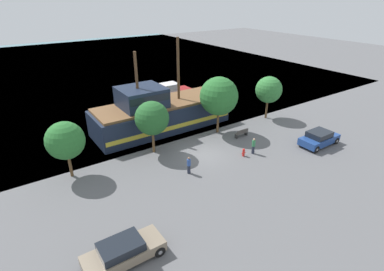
{
  "coord_description": "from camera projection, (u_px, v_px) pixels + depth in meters",
  "views": [
    {
      "loc": [
        -14.78,
        -19.52,
        13.66
      ],
      "look_at": [
        -0.16,
        2.0,
        1.2
      ],
      "focal_mm": 28.0,
      "sensor_mm": 36.0,
      "label": 1
    }
  ],
  "objects": [
    {
      "name": "ground_plane",
      "position": [
        205.0,
        154.0,
        27.96
      ],
      "size": [
        160.0,
        160.0,
        0.0
      ],
      "primitive_type": "plane",
      "color": "#5B5B5E"
    },
    {
      "name": "water_surface",
      "position": [
        77.0,
        67.0,
        60.78
      ],
      "size": [
        80.0,
        80.0,
        0.0
      ],
      "primitive_type": "plane",
      "color": "slate",
      "rests_on": "ground"
    },
    {
      "name": "pirate_ship",
      "position": [
        160.0,
        112.0,
        32.66
      ],
      "size": [
        16.25,
        5.19,
        9.57
      ],
      "color": "#192338",
      "rests_on": "water_surface"
    },
    {
      "name": "moored_boat_dockside",
      "position": [
        171.0,
        91.0,
        43.32
      ],
      "size": [
        5.82,
        2.54,
        1.96
      ],
      "color": "maroon",
      "rests_on": "water_surface"
    },
    {
      "name": "parked_car_curb_front",
      "position": [
        123.0,
        252.0,
        16.56
      ],
      "size": [
        4.51,
        1.84,
        1.39
      ],
      "color": "#7F705B",
      "rests_on": "ground_plane"
    },
    {
      "name": "parked_car_curb_mid",
      "position": [
        319.0,
        138.0,
        29.36
      ],
      "size": [
        4.19,
        1.97,
        1.48
      ],
      "color": "navy",
      "rests_on": "ground_plane"
    },
    {
      "name": "fire_hydrant",
      "position": [
        244.0,
        152.0,
        27.5
      ],
      "size": [
        0.42,
        0.25,
        0.76
      ],
      "color": "red",
      "rests_on": "ground_plane"
    },
    {
      "name": "bench_promenade_east",
      "position": [
        242.0,
        133.0,
        31.19
      ],
      "size": [
        1.5,
        0.45,
        0.85
      ],
      "color": "#4C4742",
      "rests_on": "ground_plane"
    },
    {
      "name": "pedestrian_walking_near",
      "position": [
        189.0,
        165.0,
        24.72
      ],
      "size": [
        0.32,
        0.32,
        1.54
      ],
      "color": "#232838",
      "rests_on": "ground_plane"
    },
    {
      "name": "pedestrian_walking_far",
      "position": [
        253.0,
        146.0,
        27.77
      ],
      "size": [
        0.32,
        0.32,
        1.57
      ],
      "color": "#232838",
      "rests_on": "ground_plane"
    },
    {
      "name": "tree_row_east",
      "position": [
        65.0,
        141.0,
        23.28
      ],
      "size": [
        3.02,
        3.02,
        4.77
      ],
      "color": "brown",
      "rests_on": "ground_plane"
    },
    {
      "name": "tree_row_mideast",
      "position": [
        152.0,
        118.0,
        26.91
      ],
      "size": [
        3.11,
        3.11,
        5.0
      ],
      "color": "brown",
      "rests_on": "ground_plane"
    },
    {
      "name": "tree_row_midwest",
      "position": [
        219.0,
        96.0,
        30.65
      ],
      "size": [
        3.97,
        3.97,
        6.05
      ],
      "color": "brown",
      "rests_on": "ground_plane"
    },
    {
      "name": "tree_row_west",
      "position": [
        269.0,
        90.0,
        34.61
      ],
      "size": [
        3.06,
        3.06,
        5.03
      ],
      "color": "brown",
      "rests_on": "ground_plane"
    }
  ]
}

